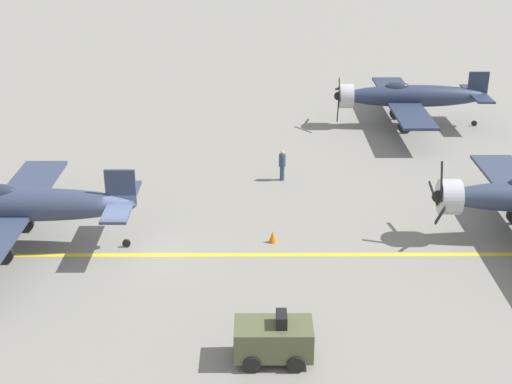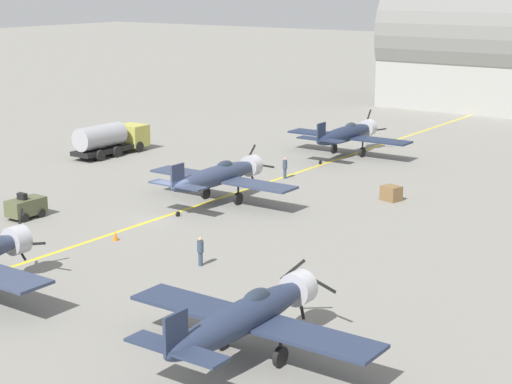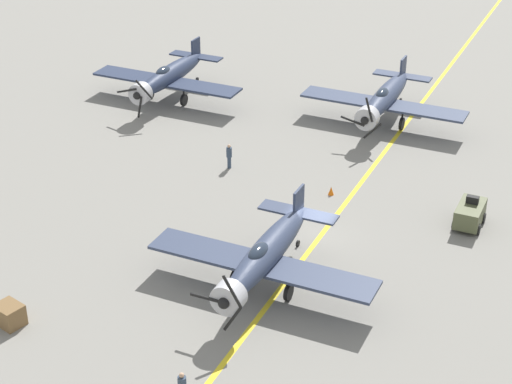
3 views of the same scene
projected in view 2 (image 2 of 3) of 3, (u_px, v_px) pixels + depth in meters
ground_plane at (165, 216)px, 58.40m from camera, size 400.00×400.00×0.00m
taxiway_stripe at (165, 216)px, 58.40m from camera, size 0.30×160.00×0.01m
airplane_near_right at (246, 316)px, 35.80m from camera, size 12.00×9.98×3.65m
airplane_far_center at (347, 134)px, 77.99m from camera, size 12.00×9.98×3.74m
airplane_mid_center at (219, 176)px, 61.47m from camera, size 12.00×9.98×3.65m
fuel_tanker at (111, 139)px, 78.50m from camera, size 2.67×8.00×2.98m
tow_tractor at (26, 207)px, 57.78m from camera, size 1.57×2.60×1.79m
ground_crew_walking at (285, 167)px, 69.31m from camera, size 0.37×0.37×1.72m
ground_crew_inspecting at (200, 250)px, 48.10m from camera, size 0.37×0.37×1.68m
supply_crate_by_tanker at (391, 193)px, 62.45m from camera, size 1.54×1.38×1.09m
traffic_cone at (115, 236)px, 52.94m from camera, size 0.36×0.36×0.55m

